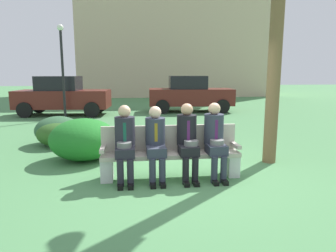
{
  "coord_description": "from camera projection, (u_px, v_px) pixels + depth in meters",
  "views": [
    {
      "loc": [
        -1.06,
        -4.98,
        1.82
      ],
      "look_at": [
        -0.39,
        0.5,
        0.85
      ],
      "focal_mm": 32.51,
      "sensor_mm": 36.0,
      "label": 1
    }
  ],
  "objects": [
    {
      "name": "park_bench",
      "position": [
        170.0,
        152.0,
        5.35
      ],
      "size": [
        2.4,
        0.44,
        0.9
      ],
      "color": "#B7AD9E",
      "rests_on": "ground"
    },
    {
      "name": "shrub_near_bench",
      "position": [
        57.0,
        134.0,
        7.62
      ],
      "size": [
        1.0,
        0.92,
        0.63
      ],
      "primitive_type": "ellipsoid",
      "color": "#315B23",
      "rests_on": "ground"
    },
    {
      "name": "seated_man_centerright",
      "position": [
        188.0,
        138.0,
        5.2
      ],
      "size": [
        0.34,
        0.72,
        1.3
      ],
      "color": "black",
      "rests_on": "ground"
    },
    {
      "name": "seated_man_rightmost",
      "position": [
        215.0,
        137.0,
        5.26
      ],
      "size": [
        0.34,
        0.72,
        1.31
      ],
      "color": "#2D3342",
      "rests_on": "ground"
    },
    {
      "name": "building_backdrop",
      "position": [
        175.0,
        19.0,
        25.2
      ],
      "size": [
        15.98,
        7.43,
        12.4
      ],
      "color": "#C9B090",
      "rests_on": "ground"
    },
    {
      "name": "seated_man_centerleft",
      "position": [
        156.0,
        139.0,
        5.14
      ],
      "size": [
        0.34,
        0.72,
        1.26
      ],
      "color": "#2D3342",
      "rests_on": "ground"
    },
    {
      "name": "ground_plane",
      "position": [
        193.0,
        178.0,
        5.31
      ],
      "size": [
        80.0,
        80.0,
        0.0
      ],
      "primitive_type": "plane",
      "color": "#487F4C"
    },
    {
      "name": "shrub_far_lawn",
      "position": [
        58.0,
        130.0,
        7.83
      ],
      "size": [
        1.15,
        1.06,
        0.72
      ],
      "primitive_type": "ellipsoid",
      "color": "#2F5736",
      "rests_on": "ground"
    },
    {
      "name": "seated_man_leftmost",
      "position": [
        125.0,
        140.0,
        5.07
      ],
      "size": [
        0.34,
        0.72,
        1.29
      ],
      "color": "#23232D",
      "rests_on": "ground"
    },
    {
      "name": "parked_car_near",
      "position": [
        63.0,
        96.0,
        13.13
      ],
      "size": [
        4.02,
        1.98,
        1.68
      ],
      "color": "#591E19",
      "rests_on": "ground"
    },
    {
      "name": "street_lamp",
      "position": [
        62.0,
        62.0,
        11.81
      ],
      "size": [
        0.24,
        0.24,
        3.65
      ],
      "color": "black",
      "rests_on": "ground"
    },
    {
      "name": "shrub_mid_lawn",
      "position": [
        84.0,
        139.0,
        6.38
      ],
      "size": [
        1.41,
        1.29,
        0.88
      ],
      "primitive_type": "ellipsoid",
      "color": "#206F24",
      "rests_on": "ground"
    },
    {
      "name": "parked_car_far",
      "position": [
        190.0,
        94.0,
        14.34
      ],
      "size": [
        3.99,
        1.91,
        1.68
      ],
      "color": "#591E19",
      "rests_on": "ground"
    }
  ]
}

